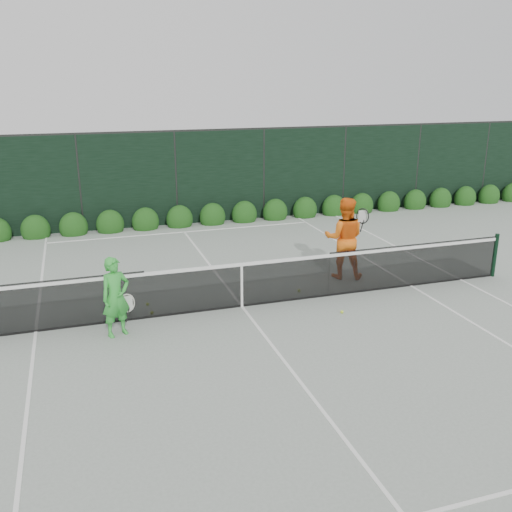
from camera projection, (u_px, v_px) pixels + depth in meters
name	position (u px, v px, depth m)	size (l,w,h in m)	color
ground	(242.00, 307.00, 12.10)	(80.00, 80.00, 0.00)	gray
tennis_net	(241.00, 283.00, 11.93)	(12.90, 0.10, 1.07)	black
player_woman	(116.00, 297.00, 10.56)	(0.68, 0.56, 1.53)	green
player_man	(344.00, 238.00, 13.61)	(1.18, 1.07, 1.97)	orange
court_lines	(242.00, 306.00, 12.10)	(11.03, 23.83, 0.01)	white
windscreen_fence	(289.00, 281.00, 9.18)	(32.00, 21.07, 3.06)	black
hedge_row	(180.00, 219.00, 18.52)	(31.66, 0.65, 0.94)	#133C10
tennis_balls	(236.00, 304.00, 12.13)	(3.83, 1.72, 0.07)	#C9E733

